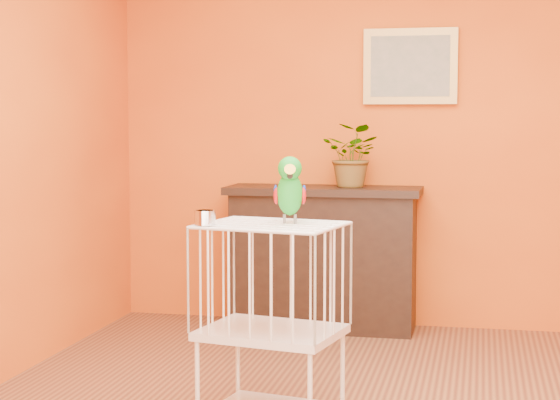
# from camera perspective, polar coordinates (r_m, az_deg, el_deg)

# --- Properties ---
(room_shell) EXTENTS (4.50, 4.50, 4.50)m
(room_shell) POSITION_cam_1_polar(r_m,az_deg,el_deg) (4.10, 5.57, 7.45)
(room_shell) COLOR orange
(room_shell) RESTS_ON ground
(console_cabinet) EXTENTS (1.29, 0.46, 0.95)m
(console_cabinet) POSITION_cam_1_polar(r_m,az_deg,el_deg) (6.25, 2.64, -3.54)
(console_cabinet) COLOR black
(console_cabinet) RESTS_ON ground
(potted_plant) EXTENTS (0.47, 0.50, 0.33)m
(potted_plant) POSITION_cam_1_polar(r_m,az_deg,el_deg) (6.15, 4.49, 2.29)
(potted_plant) COLOR #26722D
(potted_plant) RESTS_ON console_cabinet
(framed_picture) EXTENTS (0.62, 0.04, 0.50)m
(framed_picture) POSITION_cam_1_polar(r_m,az_deg,el_deg) (6.31, 7.94, 8.08)
(framed_picture) COLOR #A97F3C
(framed_picture) RESTS_ON room_shell
(birdcage) EXTENTS (0.68, 0.57, 0.93)m
(birdcage) POSITION_cam_1_polar(r_m,az_deg,el_deg) (4.28, -0.53, -7.44)
(birdcage) COLOR silver
(birdcage) RESTS_ON ground
(feed_cup) EXTENTS (0.09, 0.09, 0.07)m
(feed_cup) POSITION_cam_1_polar(r_m,az_deg,el_deg) (4.15, -4.60, -1.07)
(feed_cup) COLOR silver
(feed_cup) RESTS_ON birdcage
(parrot) EXTENTS (0.16, 0.28, 0.31)m
(parrot) POSITION_cam_1_polar(r_m,az_deg,el_deg) (4.22, 0.60, 0.67)
(parrot) COLOR #59544C
(parrot) RESTS_ON birdcage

